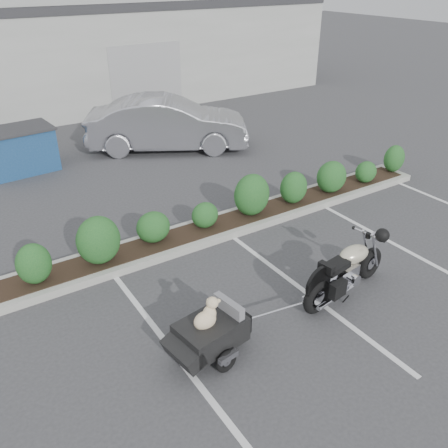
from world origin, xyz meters
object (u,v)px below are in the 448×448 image
sedan (168,124)px  dumpster (20,150)px  pet_trailer (210,332)px  motorcycle (347,271)px

sedan → dumpster: bearing=111.5°
pet_trailer → dumpster: dumpster is taller
pet_trailer → motorcycle: bearing=-8.9°
motorcycle → sedan: bearing=75.4°
dumpster → sedan: bearing=-12.6°
motorcycle → dumpster: size_ratio=1.09×
motorcycle → pet_trailer: (-2.79, 0.02, -0.06)m
pet_trailer → dumpster: (-0.66, 9.17, 0.19)m
motorcycle → dumpster: bearing=102.0°
pet_trailer → sedan: size_ratio=0.35×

